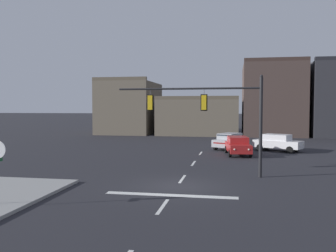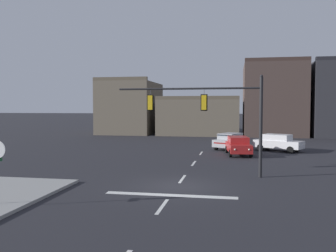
% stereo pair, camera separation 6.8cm
% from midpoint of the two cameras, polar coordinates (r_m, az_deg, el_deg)
% --- Properties ---
extents(ground_plane, '(400.00, 400.00, 0.00)m').
position_cam_midpoint_polar(ground_plane, '(19.70, 1.34, -9.41)').
color(ground_plane, '#232328').
extents(stop_bar_paint, '(6.40, 0.50, 0.01)m').
position_cam_midpoint_polar(stop_bar_paint, '(17.78, 0.32, -10.77)').
color(stop_bar_paint, silver).
rests_on(stop_bar_paint, ground).
extents(lane_centreline, '(0.16, 26.40, 0.01)m').
position_cam_midpoint_polar(lane_centreline, '(21.64, 2.17, -8.27)').
color(lane_centreline, silver).
rests_on(lane_centreline, ground).
extents(signal_mast_near_side, '(8.94, 0.48, 6.14)m').
position_cam_midpoint_polar(signal_mast_near_side, '(22.45, 7.15, 2.60)').
color(signal_mast_near_side, black).
rests_on(signal_mast_near_side, ground).
extents(car_lot_nearside, '(3.56, 4.74, 1.61)m').
position_cam_midpoint_polar(car_lot_nearside, '(36.74, 9.64, -2.28)').
color(car_lot_nearside, '#9EA0A5').
rests_on(car_lot_nearside, ground).
extents(car_lot_middle, '(2.35, 4.61, 1.61)m').
position_cam_midpoint_polar(car_lot_middle, '(32.54, 10.81, -2.98)').
color(car_lot_middle, '#A81E1E').
rests_on(car_lot_middle, ground).
extents(car_lot_farside, '(4.73, 3.66, 1.61)m').
position_cam_midpoint_polar(car_lot_farside, '(36.20, 16.71, -2.45)').
color(car_lot_farside, silver).
rests_on(car_lot_farside, ground).
extents(building_row, '(49.30, 12.60, 10.86)m').
position_cam_midpoint_polar(building_row, '(56.85, 15.20, 2.89)').
color(building_row, '#665B4C').
rests_on(building_row, ground).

